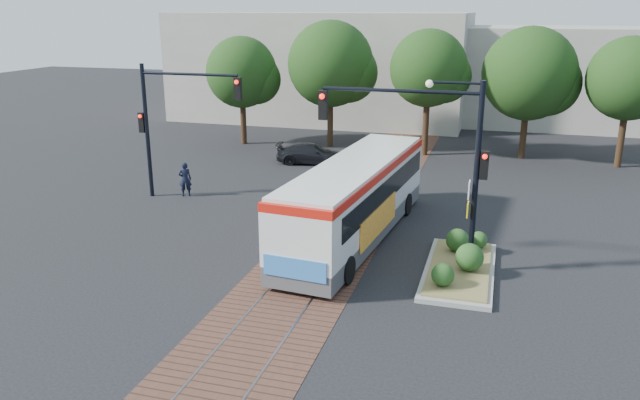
% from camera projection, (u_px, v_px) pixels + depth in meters
% --- Properties ---
extents(ground, '(120.00, 120.00, 0.00)m').
position_uv_depth(ground, '(326.00, 247.00, 22.58)').
color(ground, black).
rests_on(ground, ground).
extents(trackbed, '(3.60, 40.00, 0.02)m').
position_uv_depth(trackbed, '(352.00, 214.00, 26.25)').
color(trackbed, '#533226').
rests_on(trackbed, ground).
extents(tree_row, '(26.40, 5.60, 7.67)m').
position_uv_depth(tree_row, '(424.00, 71.00, 35.90)').
color(tree_row, '#382314').
rests_on(tree_row, ground).
extents(warehouses, '(40.00, 13.00, 8.00)m').
position_uv_depth(warehouses, '(421.00, 69.00, 47.98)').
color(warehouses, '#ADA899').
rests_on(warehouses, ground).
extents(city_bus, '(3.40, 11.20, 2.95)m').
position_uv_depth(city_bus, '(356.00, 196.00, 23.02)').
color(city_bus, '#48484A').
rests_on(city_bus, ground).
extents(traffic_island, '(2.20, 5.20, 1.13)m').
position_uv_depth(traffic_island, '(461.00, 262.00, 20.37)').
color(traffic_island, gray).
rests_on(traffic_island, ground).
extents(signal_pole_main, '(5.49, 0.46, 6.00)m').
position_uv_depth(signal_pole_main, '(438.00, 145.00, 19.58)').
color(signal_pole_main, black).
rests_on(signal_pole_main, ground).
extents(signal_pole_left, '(4.99, 0.34, 6.00)m').
position_uv_depth(signal_pole_left, '(168.00, 114.00, 27.37)').
color(signal_pole_left, black).
rests_on(signal_pole_left, ground).
extents(officer, '(0.69, 0.62, 1.59)m').
position_uv_depth(officer, '(185.00, 179.00, 28.54)').
color(officer, black).
rests_on(officer, ground).
extents(parked_car, '(4.07, 2.20, 1.12)m').
position_uv_depth(parked_car, '(311.00, 153.00, 34.68)').
color(parked_car, black).
rests_on(parked_car, ground).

